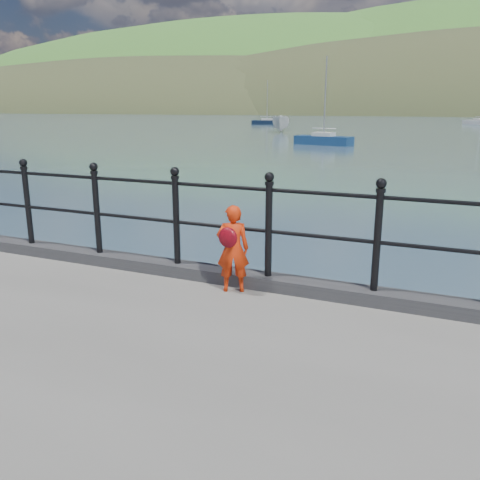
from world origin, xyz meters
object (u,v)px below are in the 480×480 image
at_px(railing, 221,214).
at_px(sailboat_port, 323,141).
at_px(sailboat_left, 267,122).
at_px(launch_white, 281,124).
at_px(child, 233,248).

relative_size(railing, sailboat_port, 2.61).
bearing_deg(sailboat_left, launch_white, -78.27).
height_order(launch_white, sailboat_left, sailboat_left).
distance_m(child, sailboat_left, 81.34).
height_order(child, sailboat_left, sailboat_left).
xyz_separation_m(railing, launch_white, (-17.35, 52.44, -0.82)).
distance_m(railing, child, 0.49).
relative_size(launch_white, sailboat_left, 0.72).
height_order(child, sailboat_port, sailboat_port).
relative_size(launch_white, sailboat_port, 0.75).
distance_m(child, launch_white, 55.56).
bearing_deg(child, launch_white, -95.97).
bearing_deg(child, railing, -68.17).
height_order(railing, child, railing).
height_order(launch_white, sailboat_port, sailboat_port).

